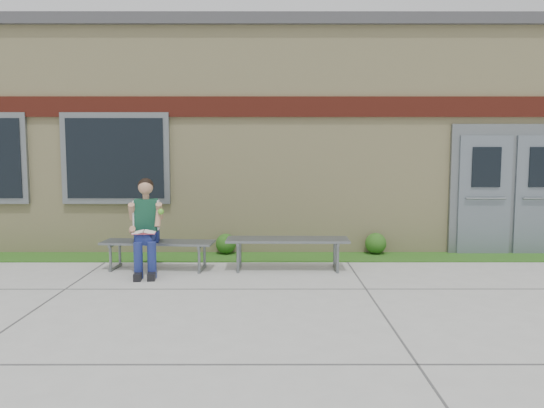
{
  "coord_description": "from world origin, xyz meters",
  "views": [
    {
      "loc": [
        -0.26,
        -6.39,
        1.83
      ],
      "look_at": [
        -0.25,
        1.7,
        1.02
      ],
      "focal_mm": 35.0,
      "sensor_mm": 36.0,
      "label": 1
    }
  ],
  "objects": [
    {
      "name": "shrub_mid",
      "position": [
        -1.06,
        2.85,
        0.2
      ],
      "size": [
        0.36,
        0.36,
        0.36
      ],
      "primitive_type": "sphere",
      "color": "#295316",
      "rests_on": "grass_strip"
    },
    {
      "name": "grass_strip",
      "position": [
        0.0,
        2.6,
        0.01
      ],
      "size": [
        16.0,
        0.8,
        0.02
      ],
      "primitive_type": "cube",
      "color": "#295316",
      "rests_on": "ground"
    },
    {
      "name": "school_building",
      "position": [
        -0.0,
        5.99,
        2.1
      ],
      "size": [
        16.2,
        6.22,
        4.2
      ],
      "color": "beige",
      "rests_on": "ground"
    },
    {
      "name": "girl",
      "position": [
        -2.14,
        1.46,
        0.73
      ],
      "size": [
        0.56,
        0.9,
        1.42
      ],
      "rotation": [
        0.0,
        0.0,
        0.13
      ],
      "color": "navy",
      "rests_on": "ground"
    },
    {
      "name": "ground",
      "position": [
        0.0,
        0.0,
        0.0
      ],
      "size": [
        80.0,
        80.0,
        0.0
      ],
      "primitive_type": "plane",
      "color": "#9E9E99",
      "rests_on": "ground"
    },
    {
      "name": "shrub_east",
      "position": [
        1.59,
        2.85,
        0.21
      ],
      "size": [
        0.37,
        0.37,
        0.37
      ],
      "primitive_type": "sphere",
      "color": "#295316",
      "rests_on": "grass_strip"
    },
    {
      "name": "bench_left",
      "position": [
        -2.01,
        1.68,
        0.34
      ],
      "size": [
        1.75,
        0.63,
        0.45
      ],
      "rotation": [
        0.0,
        0.0,
        -0.09
      ],
      "color": "slate",
      "rests_on": "ground"
    },
    {
      "name": "bench_right",
      "position": [
        -0.01,
        1.68,
        0.38
      ],
      "size": [
        1.88,
        0.55,
        0.49
      ],
      "rotation": [
        0.0,
        0.0,
        -0.01
      ],
      "color": "slate",
      "rests_on": "ground"
    }
  ]
}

